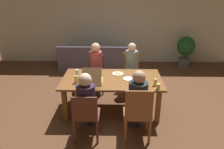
{
  "coord_description": "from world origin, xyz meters",
  "views": [
    {
      "loc": [
        0.09,
        -4.06,
        2.46
      ],
      "look_at": [
        0.0,
        0.1,
        0.77
      ],
      "focal_mm": 35.2,
      "sensor_mm": 36.0,
      "label": 1
    }
  ],
  "objects": [
    {
      "name": "person_1",
      "position": [
        -0.4,
        -0.84,
        0.7
      ],
      "size": [
        0.31,
        0.54,
        1.19
      ],
      "color": "#393A3D",
      "rests_on": "ground"
    },
    {
      "name": "drinking_glass_1",
      "position": [
        0.81,
        -0.31,
        0.79
      ],
      "size": [
        0.06,
        0.06,
        0.13
      ],
      "primitive_type": "cylinder",
      "color": "#E1C166",
      "rests_on": "dining_table"
    },
    {
      "name": "back_wall",
      "position": [
        0.0,
        3.27,
        1.41
      ],
      "size": [
        7.92,
        0.12,
        2.82
      ],
      "primitive_type": "cube",
      "color": "beige",
      "rests_on": "ground"
    },
    {
      "name": "plate_2",
      "position": [
        0.49,
        -0.36,
        0.73
      ],
      "size": [
        0.22,
        0.22,
        0.03
      ],
      "color": "white",
      "rests_on": "dining_table"
    },
    {
      "name": "drinking_glass_2",
      "position": [
        -0.73,
        0.19,
        0.78
      ],
      "size": [
        0.07,
        0.07,
        0.11
      ],
      "primitive_type": "cylinder",
      "color": "silver",
      "rests_on": "dining_table"
    },
    {
      "name": "chair_2",
      "position": [
        0.45,
        1.0,
        0.49
      ],
      "size": [
        0.41,
        0.44,
        0.93
      ],
      "color": "olive",
      "rests_on": "ground"
    },
    {
      "name": "person_2",
      "position": [
        0.45,
        0.84,
        0.71
      ],
      "size": [
        0.29,
        0.53,
        1.23
      ],
      "color": "#373339",
      "rests_on": "ground"
    },
    {
      "name": "chair_1",
      "position": [
        -0.4,
        -0.99,
        0.49
      ],
      "size": [
        0.43,
        0.41,
        0.88
      ],
      "color": "brown",
      "rests_on": "ground"
    },
    {
      "name": "plate_3",
      "position": [
        -0.41,
        0.38,
        0.73
      ],
      "size": [
        0.22,
        0.22,
        0.03
      ],
      "color": "white",
      "rests_on": "dining_table"
    },
    {
      "name": "pizza_box_0",
      "position": [
        -0.36,
        -0.2,
        0.77
      ],
      "size": [
        0.36,
        0.5,
        0.35
      ],
      "color": "tan",
      "rests_on": "dining_table"
    },
    {
      "name": "chair_3",
      "position": [
        0.45,
        -0.97,
        0.52
      ],
      "size": [
        0.46,
        0.43,
        0.98
      ],
      "color": "#995B33",
      "rests_on": "ground"
    },
    {
      "name": "drinking_glass_3",
      "position": [
        0.85,
        -0.46,
        0.77
      ],
      "size": [
        0.07,
        0.07,
        0.1
      ],
      "primitive_type": "cylinder",
      "color": "#DECD5E",
      "rests_on": "dining_table"
    },
    {
      "name": "person_3",
      "position": [
        0.45,
        -0.82,
        0.72
      ],
      "size": [
        0.31,
        0.5,
        1.23
      ],
      "color": "#343248",
      "rests_on": "ground"
    },
    {
      "name": "dining_table",
      "position": [
        0.0,
        0.0,
        0.64
      ],
      "size": [
        2.0,
        1.09,
        0.72
      ],
      "color": "brown",
      "rests_on": "ground"
    },
    {
      "name": "plate_0",
      "position": [
        0.12,
        0.25,
        0.73
      ],
      "size": [
        0.24,
        0.24,
        0.03
      ],
      "color": "white",
      "rests_on": "dining_table"
    },
    {
      "name": "ground_plane",
      "position": [
        0.0,
        0.0,
        0.0
      ],
      "size": [
        20.0,
        20.0,
        0.0
      ],
      "primitive_type": "plane",
      "color": "brown"
    },
    {
      "name": "couch",
      "position": [
        -0.64,
        2.55,
        0.28
      ],
      "size": [
        2.1,
        0.89,
        0.79
      ],
      "color": "#524858",
      "rests_on": "ground"
    },
    {
      "name": "person_0",
      "position": [
        -0.4,
        0.85,
        0.72
      ],
      "size": [
        0.3,
        0.53,
        1.23
      ],
      "color": "#313946",
      "rests_on": "ground"
    },
    {
      "name": "chair_0",
      "position": [
        -0.4,
        1.0,
        0.48
      ],
      "size": [
        0.4,
        0.46,
        0.87
      ],
      "color": "brown",
      "rests_on": "ground"
    },
    {
      "name": "potted_plant",
      "position": [
        2.3,
        2.79,
        0.59
      ],
      "size": [
        0.56,
        0.56,
        0.98
      ],
      "color": "#5A5F57",
      "rests_on": "ground"
    },
    {
      "name": "drinking_glass_0",
      "position": [
        -0.68,
        -0.23,
        0.8
      ],
      "size": [
        0.07,
        0.07,
        0.15
      ],
      "primitive_type": "cylinder",
      "color": "#DAC05B",
      "rests_on": "dining_table"
    },
    {
      "name": "plate_1",
      "position": [
        0.34,
        -0.03,
        0.73
      ],
      "size": [
        0.23,
        0.23,
        0.01
      ],
      "color": "white",
      "rests_on": "dining_table"
    }
  ]
}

